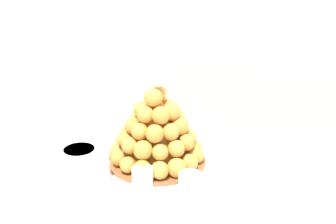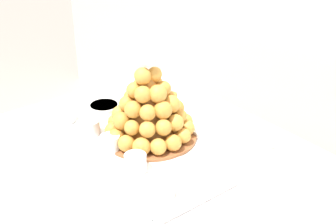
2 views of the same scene
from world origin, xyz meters
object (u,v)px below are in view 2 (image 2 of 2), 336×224
at_px(creme_brulee_ramekin, 104,108).
at_px(macaron_goblet, 269,190).
at_px(wine_glass, 165,93).
at_px(serving_tray, 133,144).
at_px(croquembouche, 150,107).
at_px(dessert_cup_right, 164,186).
at_px(dessert_cup_centre, 110,144).
at_px(dessert_cup_mid_right, 135,163).
at_px(dessert_cup_left, 65,114).
at_px(dessert_cup_mid_left, 90,128).

bearing_deg(creme_brulee_ramekin, macaron_goblet, -4.66).
relative_size(creme_brulee_ramekin, wine_glass, 0.58).
bearing_deg(serving_tray, croquembouche, 89.99).
bearing_deg(dessert_cup_right, dessert_cup_centre, 179.77).
bearing_deg(dessert_cup_mid_right, dessert_cup_left, -176.71).
xyz_separation_m(dessert_cup_left, wine_glass, (0.22, 0.22, 0.09)).
xyz_separation_m(serving_tray, wine_glass, (-0.01, 0.13, 0.12)).
xyz_separation_m(dessert_cup_left, dessert_cup_right, (0.48, 0.02, -0.00)).
height_order(dessert_cup_centre, wine_glass, wine_glass).
distance_m(serving_tray, dessert_cup_mid_right, 0.14).
height_order(dessert_cup_mid_left, wine_glass, wine_glass).
distance_m(serving_tray, dessert_cup_left, 0.26).
bearing_deg(macaron_goblet, dessert_cup_centre, -174.16).
xyz_separation_m(croquembouche, dessert_cup_right, (0.24, -0.13, -0.07)).
distance_m(dessert_cup_left, wine_glass, 0.32).
distance_m(serving_tray, dessert_cup_right, 0.25).
xyz_separation_m(dessert_cup_left, dessert_cup_mid_left, (0.11, 0.02, -0.01)).
distance_m(croquembouche, dessert_cup_mid_right, 0.19).
xyz_separation_m(serving_tray, croquembouche, (0.00, 0.06, 0.10)).
xyz_separation_m(dessert_cup_right, wine_glass, (-0.26, 0.20, 0.09)).
height_order(serving_tray, dessert_cup_centre, dessert_cup_centre).
distance_m(dessert_cup_mid_right, dessert_cup_right, 0.13).
distance_m(serving_tray, croquembouche, 0.12).
bearing_deg(serving_tray, dessert_cup_centre, -93.45).
distance_m(dessert_cup_mid_left, dessert_cup_right, 0.36).
bearing_deg(serving_tray, dessert_cup_mid_left, -150.27).
bearing_deg(serving_tray, creme_brulee_ramekin, 170.24).
relative_size(dessert_cup_mid_right, wine_glass, 0.34).
height_order(dessert_cup_left, creme_brulee_ramekin, dessert_cup_left).
distance_m(dessert_cup_left, dessert_cup_mid_right, 0.35).
xyz_separation_m(dessert_cup_left, dessert_cup_centre, (0.23, 0.02, -0.00)).
relative_size(serving_tray, wine_glass, 3.80).
height_order(dessert_cup_right, macaron_goblet, macaron_goblet).
bearing_deg(dessert_cup_left, croquembouche, 32.62).
bearing_deg(macaron_goblet, wine_glass, 163.95).
bearing_deg(macaron_goblet, croquembouche, 170.82).
bearing_deg(macaron_goblet, serving_tray, 177.63).
relative_size(dessert_cup_left, dessert_cup_right, 1.06).
bearing_deg(croquembouche, dessert_cup_centre, -91.89).
bearing_deg(croquembouche, dessert_cup_right, -29.11).
height_order(croquembouche, dessert_cup_mid_right, croquembouche).
bearing_deg(croquembouche, macaron_goblet, -9.18).
relative_size(croquembouche, macaron_goblet, 1.09).
xyz_separation_m(croquembouche, dessert_cup_centre, (-0.00, -0.13, -0.07)).
bearing_deg(dessert_cup_mid_right, serving_tray, 148.43).
bearing_deg(macaron_goblet, dessert_cup_mid_right, -172.60).
distance_m(dessert_cup_right, macaron_goblet, 0.29).
bearing_deg(dessert_cup_left, dessert_cup_centre, 4.59).
distance_m(croquembouche, creme_brulee_ramekin, 0.24).
relative_size(dessert_cup_centre, creme_brulee_ramekin, 0.55).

